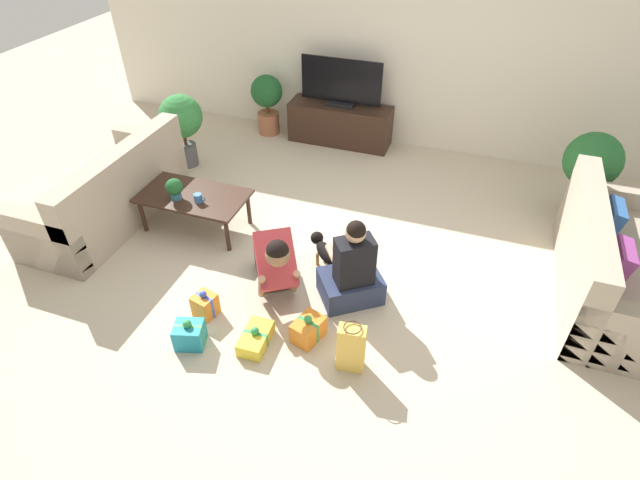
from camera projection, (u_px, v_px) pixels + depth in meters
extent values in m
plane|color=beige|center=(332.00, 258.00, 4.91)|extent=(16.00, 16.00, 0.00)
cube|color=silver|center=(401.00, 43.00, 6.05)|extent=(8.40, 0.06, 2.60)
cube|color=tan|center=(106.00, 201.00, 5.31)|extent=(0.83, 1.89, 0.43)
cube|color=tan|center=(121.00, 171.00, 4.96)|extent=(0.20, 1.89, 0.42)
cube|color=tan|center=(152.00, 156.00, 5.89)|extent=(0.83, 0.16, 0.61)
cube|color=tan|center=(43.00, 242.00, 4.61)|extent=(0.83, 0.16, 0.61)
cube|color=#3366AD|center=(106.00, 173.00, 5.05)|extent=(0.18, 0.34, 0.32)
cube|color=tan|center=(612.00, 275.00, 4.39)|extent=(0.83, 1.89, 0.43)
cube|color=tan|center=(590.00, 229.00, 4.21)|extent=(0.20, 1.89, 0.42)
cube|color=tan|center=(629.00, 340.00, 3.70)|extent=(0.83, 0.16, 0.61)
cube|color=tan|center=(607.00, 213.00, 4.97)|extent=(0.83, 0.16, 0.61)
cube|color=#9E4293|center=(617.00, 262.00, 3.97)|extent=(0.18, 0.34, 0.32)
cube|color=#3366AD|center=(610.00, 219.00, 4.42)|extent=(0.18, 0.34, 0.32)
cube|color=#382319|center=(193.00, 196.00, 5.07)|extent=(1.10, 0.60, 0.03)
cylinder|color=#382319|center=(143.00, 216.00, 5.14)|extent=(0.04, 0.04, 0.37)
cylinder|color=#382319|center=(227.00, 235.00, 4.89)|extent=(0.04, 0.04, 0.37)
cylinder|color=#382319|center=(169.00, 192.00, 5.50)|extent=(0.04, 0.04, 0.37)
cylinder|color=#382319|center=(249.00, 209.00, 5.25)|extent=(0.04, 0.04, 0.37)
cube|color=#382319|center=(340.00, 124.00, 6.66)|extent=(1.35, 0.41, 0.53)
cube|color=black|center=(341.00, 103.00, 6.48)|extent=(0.37, 0.20, 0.05)
cube|color=black|center=(341.00, 81.00, 6.29)|extent=(1.06, 0.03, 0.56)
cylinder|color=#A36042|center=(269.00, 123.00, 6.96)|extent=(0.30, 0.30, 0.29)
cylinder|color=brown|center=(268.00, 108.00, 6.83)|extent=(0.05, 0.05, 0.13)
sphere|color=#1E5628|center=(267.00, 91.00, 6.68)|extent=(0.43, 0.43, 0.43)
cylinder|color=#4C4C51|center=(188.00, 154.00, 6.26)|extent=(0.24, 0.24, 0.28)
cylinder|color=brown|center=(185.00, 139.00, 6.12)|extent=(0.04, 0.04, 0.15)
sphere|color=#337F3D|center=(181.00, 116.00, 5.94)|extent=(0.51, 0.51, 0.51)
cylinder|color=#A36042|center=(576.00, 203.00, 5.47)|extent=(0.23, 0.23, 0.22)
cylinder|color=brown|center=(582.00, 188.00, 5.34)|extent=(0.04, 0.04, 0.17)
sphere|color=#286B33|center=(593.00, 160.00, 5.14)|extent=(0.58, 0.58, 0.58)
cube|color=#23232D|center=(272.00, 265.00, 4.62)|extent=(0.48, 0.53, 0.28)
cube|color=#AD3338|center=(275.00, 260.00, 4.21)|extent=(0.54, 0.60, 0.47)
sphere|color=#8E6647|center=(278.00, 254.00, 3.93)|extent=(0.20, 0.20, 0.20)
sphere|color=black|center=(277.00, 251.00, 3.91)|extent=(0.19, 0.19, 0.19)
cylinder|color=#8E6647|center=(262.00, 287.00, 4.23)|extent=(0.20, 0.26, 0.41)
cylinder|color=#8E6647|center=(295.00, 282.00, 4.28)|extent=(0.20, 0.26, 0.41)
cube|color=#283351|center=(350.00, 286.00, 4.42)|extent=(0.66, 0.63, 0.24)
cube|color=black|center=(354.00, 262.00, 4.16)|extent=(0.38, 0.35, 0.44)
sphere|color=tan|center=(355.00, 233.00, 3.99)|extent=(0.18, 0.18, 0.18)
sphere|color=black|center=(356.00, 230.00, 3.96)|extent=(0.16, 0.16, 0.16)
cylinder|color=tan|center=(360.00, 250.00, 4.39)|extent=(0.20, 0.24, 0.06)
cylinder|color=tan|center=(332.00, 255.00, 4.33)|extent=(0.20, 0.24, 0.06)
ellipsoid|color=black|center=(327.00, 253.00, 4.63)|extent=(0.34, 0.34, 0.15)
sphere|color=black|center=(317.00, 238.00, 4.76)|extent=(0.12, 0.12, 0.12)
sphere|color=olive|center=(315.00, 236.00, 4.80)|extent=(0.06, 0.06, 0.06)
cylinder|color=black|center=(336.00, 264.00, 4.48)|extent=(0.07, 0.07, 0.09)
cylinder|color=olive|center=(325.00, 257.00, 4.81)|extent=(0.03, 0.03, 0.14)
cylinder|color=olive|center=(317.00, 259.00, 4.79)|extent=(0.03, 0.03, 0.14)
cylinder|color=olive|center=(336.00, 271.00, 4.66)|extent=(0.03, 0.03, 0.14)
cylinder|color=olive|center=(328.00, 273.00, 4.63)|extent=(0.03, 0.03, 0.14)
cube|color=yellow|center=(256.00, 338.00, 4.03)|extent=(0.22, 0.36, 0.12)
cube|color=#2D934C|center=(256.00, 338.00, 4.03)|extent=(0.21, 0.04, 0.13)
sphere|color=#2D934C|center=(255.00, 331.00, 3.98)|extent=(0.07, 0.07, 0.07)
cube|color=orange|center=(205.00, 305.00, 4.26)|extent=(0.21, 0.21, 0.21)
cube|color=#3D51BC|center=(205.00, 305.00, 4.26)|extent=(0.18, 0.07, 0.21)
sphere|color=#3D51BC|center=(203.00, 294.00, 4.18)|extent=(0.06, 0.06, 0.06)
cube|color=orange|center=(308.00, 329.00, 4.06)|extent=(0.26, 0.31, 0.19)
cube|color=#2D934C|center=(308.00, 329.00, 4.06)|extent=(0.19, 0.08, 0.19)
sphere|color=#2D934C|center=(308.00, 319.00, 3.99)|extent=(0.07, 0.07, 0.07)
cube|color=teal|center=(190.00, 335.00, 4.00)|extent=(0.27, 0.25, 0.21)
cube|color=#2D934C|center=(190.00, 335.00, 4.00)|extent=(0.23, 0.09, 0.21)
sphere|color=#2D934C|center=(187.00, 324.00, 3.92)|extent=(0.07, 0.07, 0.07)
cube|color=#E5B74C|center=(351.00, 348.00, 3.76)|extent=(0.22, 0.14, 0.43)
torus|color=#4C3823|center=(352.00, 327.00, 3.61)|extent=(0.15, 0.15, 0.01)
cylinder|color=#386BAD|center=(198.00, 198.00, 4.93)|extent=(0.08, 0.08, 0.09)
torus|color=#386BAD|center=(203.00, 199.00, 4.92)|extent=(0.06, 0.01, 0.06)
cylinder|color=#336B84|center=(176.00, 196.00, 4.99)|extent=(0.11, 0.11, 0.07)
sphere|color=#1E5628|center=(174.00, 187.00, 4.92)|extent=(0.17, 0.17, 0.17)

